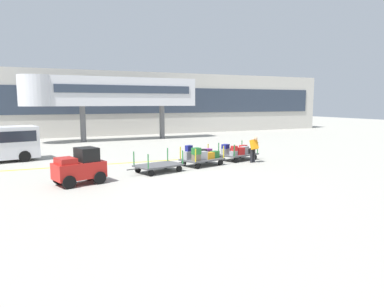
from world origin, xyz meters
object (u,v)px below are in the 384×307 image
at_px(baggage_cart_tail, 238,152).
at_px(baggage_cart_lead, 158,166).
at_px(safety_cone_near, 198,153).
at_px(baggage_cart_middle, 201,156).
at_px(baggage_handler, 254,148).
at_px(baggage_tug, 80,167).
at_px(safety_cone_far, 94,150).

bearing_deg(baggage_cart_tail, baggage_cart_lead, -164.11).
xyz_separation_m(baggage_cart_lead, safety_cone_near, (4.08, 3.81, -0.07)).
relative_size(baggage_cart_middle, safety_cone_near, 5.61).
relative_size(baggage_cart_lead, baggage_cart_tail, 1.00).
distance_m(baggage_cart_tail, baggage_handler, 1.26).
bearing_deg(baggage_handler, baggage_cart_tail, 108.11).
relative_size(baggage_cart_lead, safety_cone_near, 5.61).
height_order(baggage_tug, baggage_cart_middle, baggage_tug).
bearing_deg(baggage_cart_middle, baggage_cart_tail, 15.92).
bearing_deg(safety_cone_far, baggage_cart_middle, -56.74).
distance_m(baggage_tug, safety_cone_far, 9.41).
height_order(baggage_cart_middle, safety_cone_near, baggage_cart_middle).
height_order(baggage_cart_lead, baggage_cart_tail, same).
height_order(baggage_cart_lead, baggage_cart_middle, baggage_cart_middle).
height_order(baggage_tug, baggage_cart_lead, baggage_tug).
relative_size(baggage_tug, baggage_cart_middle, 0.75).
relative_size(baggage_tug, baggage_handler, 1.49).
bearing_deg(baggage_cart_lead, baggage_handler, 4.52).
distance_m(baggage_tug, baggage_cart_lead, 4.18).
bearing_deg(baggage_cart_lead, safety_cone_far, 103.32).
distance_m(baggage_tug, baggage_cart_middle, 7.10).
height_order(baggage_cart_lead, safety_cone_far, baggage_cart_lead).
distance_m(baggage_cart_middle, safety_cone_far, 8.62).
xyz_separation_m(baggage_cart_lead, baggage_cart_tail, (5.73, 1.63, 0.17)).
xyz_separation_m(baggage_cart_middle, baggage_cart_tail, (2.90, 0.83, -0.04)).
relative_size(baggage_cart_lead, safety_cone_far, 5.61).
height_order(baggage_cart_middle, baggage_cart_tail, baggage_cart_middle).
relative_size(baggage_cart_middle, baggage_handler, 1.97).
bearing_deg(baggage_tug, baggage_handler, 9.17).
xyz_separation_m(baggage_tug, safety_cone_near, (8.08, 4.96, -0.48)).
relative_size(baggage_cart_lead, baggage_cart_middle, 1.00).
relative_size(baggage_cart_middle, safety_cone_far, 5.61).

